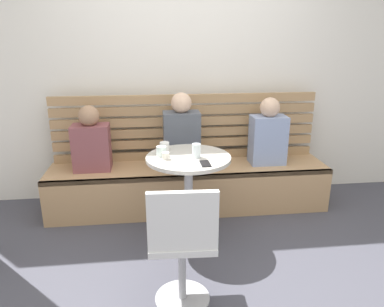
{
  "coord_description": "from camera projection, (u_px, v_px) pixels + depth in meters",
  "views": [
    {
      "loc": [
        -0.35,
        -2.07,
        1.65
      ],
      "look_at": [
        -0.03,
        0.66,
        0.75
      ],
      "focal_mm": 33.64,
      "sensor_mm": 36.0,
      "label": 1
    }
  ],
  "objects": [
    {
      "name": "person_adult",
      "position": [
        182.0,
        135.0,
        3.39
      ],
      "size": [
        0.34,
        0.22,
        0.72
      ],
      "color": "#4C515B",
      "rests_on": "booth_bench"
    },
    {
      "name": "cup_espresso_small",
      "position": [
        166.0,
        156.0,
        2.79
      ],
      "size": [
        0.06,
        0.06,
        0.05
      ],
      "primitive_type": "cylinder",
      "color": "silver",
      "rests_on": "cafe_table"
    },
    {
      "name": "person_child_left",
      "position": [
        268.0,
        135.0,
        3.52
      ],
      "size": [
        0.34,
        0.22,
        0.66
      ],
      "color": "#8C9EC6",
      "rests_on": "booth_bench"
    },
    {
      "name": "cup_water_clear",
      "position": [
        196.0,
        151.0,
        2.82
      ],
      "size": [
        0.07,
        0.07,
        0.11
      ],
      "primitive_type": "cylinder",
      "color": "white",
      "rests_on": "cafe_table"
    },
    {
      "name": "cafe_table",
      "position": [
        188.0,
        182.0,
        2.93
      ],
      "size": [
        0.68,
        0.68,
        0.74
      ],
      "color": "#ADADB2",
      "rests_on": "ground"
    },
    {
      "name": "white_chair",
      "position": [
        182.0,
        243.0,
        2.17
      ],
      "size": [
        0.42,
        0.42,
        0.85
      ],
      "color": "#ADADB2",
      "rests_on": "ground"
    },
    {
      "name": "back_wall",
      "position": [
        184.0,
        57.0,
        3.61
      ],
      "size": [
        5.2,
        0.1,
        2.9
      ],
      "primitive_type": "cube",
      "color": "silver",
      "rests_on": "ground"
    },
    {
      "name": "booth_bench",
      "position": [
        189.0,
        187.0,
        3.57
      ],
      "size": [
        2.7,
        0.52,
        0.44
      ],
      "color": "tan",
      "rests_on": "ground"
    },
    {
      "name": "phone_on_table",
      "position": [
        205.0,
        164.0,
        2.69
      ],
      "size": [
        0.07,
        0.14,
        0.01
      ],
      "primitive_type": "cube",
      "rotation": [
        0.0,
        0.0,
        0.03
      ],
      "color": "black",
      "rests_on": "cafe_table"
    },
    {
      "name": "cup_glass_short",
      "position": [
        161.0,
        151.0,
        2.86
      ],
      "size": [
        0.08,
        0.08,
        0.08
      ],
      "primitive_type": "cylinder",
      "color": "silver",
      "rests_on": "cafe_table"
    },
    {
      "name": "cup_ceramic_white",
      "position": [
        164.0,
        146.0,
        3.0
      ],
      "size": [
        0.08,
        0.08,
        0.07
      ],
      "primitive_type": "cylinder",
      "color": "white",
      "rests_on": "cafe_table"
    },
    {
      "name": "person_child_middle",
      "position": [
        91.0,
        142.0,
        3.35
      ],
      "size": [
        0.34,
        0.22,
        0.62
      ],
      "color": "brown",
      "rests_on": "booth_bench"
    },
    {
      "name": "ground",
      "position": [
        208.0,
        284.0,
        2.51
      ],
      "size": [
        8.0,
        8.0,
        0.0
      ],
      "primitive_type": "plane",
      "color": "#42424C"
    },
    {
      "name": "booth_backrest",
      "position": [
        186.0,
        127.0,
        3.63
      ],
      "size": [
        2.65,
        0.04,
        0.67
      ],
      "color": "#A68157",
      "rests_on": "booth_bench"
    }
  ]
}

